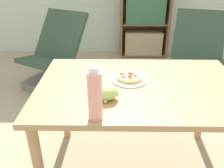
% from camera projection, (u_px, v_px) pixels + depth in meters
% --- Properties ---
extents(ground_plane, '(14.00, 14.00, 0.00)m').
position_uv_depth(ground_plane, '(142.00, 164.00, 1.87)').
color(ground_plane, tan).
extents(dining_table, '(1.30, 0.85, 0.73)m').
position_uv_depth(dining_table, '(139.00, 97.00, 1.55)').
color(dining_table, tan).
rests_on(dining_table, ground_plane).
extents(pizza_on_plate, '(0.24, 0.24, 0.04)m').
position_uv_depth(pizza_on_plate, '(129.00, 78.00, 1.55)').
color(pizza_on_plate, white).
rests_on(pizza_on_plate, dining_table).
extents(grape_bunch, '(0.14, 0.11, 0.09)m').
position_uv_depth(grape_bunch, '(106.00, 92.00, 1.32)').
color(grape_bunch, '#A8CC66').
rests_on(grape_bunch, dining_table).
extents(drink_bottle, '(0.07, 0.07, 0.28)m').
position_uv_depth(drink_bottle, '(95.00, 95.00, 1.12)').
color(drink_bottle, pink).
rests_on(drink_bottle, dining_table).
extents(lounge_chair_near, '(0.85, 0.95, 0.88)m').
position_uv_depth(lounge_chair_near, '(54.00, 64.00, 2.93)').
color(lounge_chair_near, slate).
rests_on(lounge_chair_near, ground_plane).
extents(lounge_chair_far, '(0.77, 0.90, 0.88)m').
position_uv_depth(lounge_chair_far, '(195.00, 63.00, 2.95)').
color(lounge_chair_far, slate).
rests_on(lounge_chair_far, ground_plane).
extents(bookshelf, '(0.77, 0.32, 1.57)m').
position_uv_depth(bookshelf, '(145.00, 10.00, 3.68)').
color(bookshelf, brown).
rests_on(bookshelf, ground_plane).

